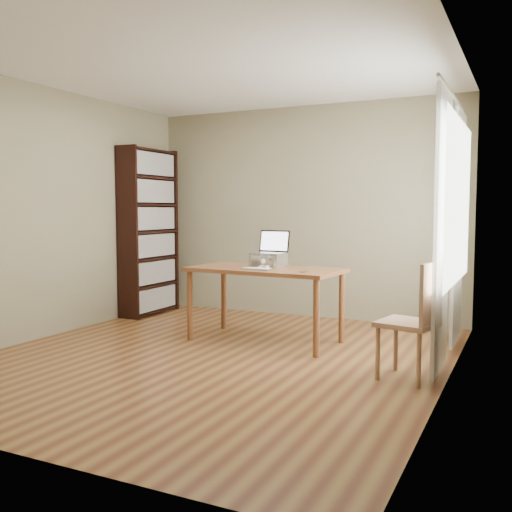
{
  "coord_description": "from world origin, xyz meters",
  "views": [
    {
      "loc": [
        2.54,
        -4.4,
        1.33
      ],
      "look_at": [
        0.07,
        0.74,
        0.87
      ],
      "focal_mm": 40.0,
      "sensor_mm": 36.0,
      "label": 1
    }
  ],
  "objects_px": {
    "keyboard": "(257,269)",
    "laptop": "(271,248)",
    "desk": "(265,276)",
    "cat": "(271,260)",
    "bookshelf": "(149,232)",
    "chair": "(417,317)"
  },
  "relations": [
    {
      "from": "keyboard",
      "to": "laptop",
      "type": "bearing_deg",
      "value": 95.96
    },
    {
      "from": "keyboard",
      "to": "desk",
      "type": "bearing_deg",
      "value": 97.35
    },
    {
      "from": "desk",
      "to": "cat",
      "type": "height_order",
      "value": "cat"
    },
    {
      "from": "desk",
      "to": "bookshelf",
      "type": "bearing_deg",
      "value": 162.18
    },
    {
      "from": "desk",
      "to": "laptop",
      "type": "distance_m",
      "value": 0.31
    },
    {
      "from": "laptop",
      "to": "keyboard",
      "type": "relative_size",
      "value": 1.17
    },
    {
      "from": "cat",
      "to": "laptop",
      "type": "bearing_deg",
      "value": 108.44
    },
    {
      "from": "bookshelf",
      "to": "chair",
      "type": "xyz_separation_m",
      "value": [
        3.61,
        -1.47,
        -0.55
      ]
    },
    {
      "from": "bookshelf",
      "to": "laptop",
      "type": "height_order",
      "value": "bookshelf"
    },
    {
      "from": "desk",
      "to": "keyboard",
      "type": "height_order",
      "value": "keyboard"
    },
    {
      "from": "cat",
      "to": "chair",
      "type": "relative_size",
      "value": 0.52
    },
    {
      "from": "laptop",
      "to": "desk",
      "type": "bearing_deg",
      "value": -86.29
    },
    {
      "from": "desk",
      "to": "chair",
      "type": "height_order",
      "value": "chair"
    },
    {
      "from": "cat",
      "to": "chair",
      "type": "distance_m",
      "value": 1.81
    },
    {
      "from": "desk",
      "to": "keyboard",
      "type": "bearing_deg",
      "value": -82.71
    },
    {
      "from": "desk",
      "to": "keyboard",
      "type": "distance_m",
      "value": 0.24
    },
    {
      "from": "bookshelf",
      "to": "cat",
      "type": "relative_size",
      "value": 4.29
    },
    {
      "from": "keyboard",
      "to": "cat",
      "type": "xyz_separation_m",
      "value": [
        -0.0,
        0.33,
        0.06
      ]
    },
    {
      "from": "keyboard",
      "to": "cat",
      "type": "relative_size",
      "value": 0.61
    },
    {
      "from": "laptop",
      "to": "keyboard",
      "type": "bearing_deg",
      "value": -84.1
    },
    {
      "from": "cat",
      "to": "chair",
      "type": "height_order",
      "value": "chair"
    },
    {
      "from": "bookshelf",
      "to": "keyboard",
      "type": "relative_size",
      "value": 7.05
    }
  ]
}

